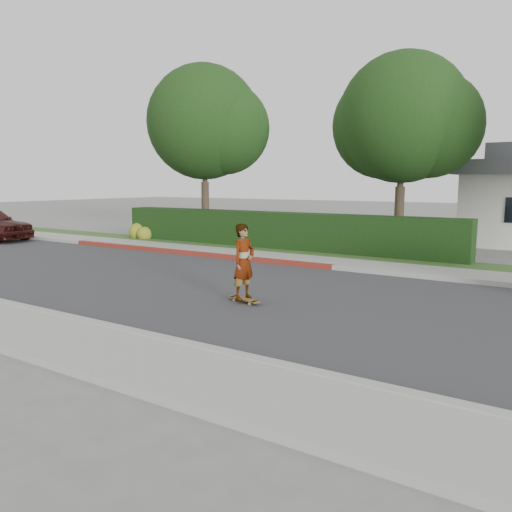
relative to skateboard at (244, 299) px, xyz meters
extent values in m
plane|color=slate|center=(-1.09, 0.95, -0.08)|extent=(120.00, 120.00, 0.00)
cube|color=#2D2D30|center=(-1.09, 0.95, -0.08)|extent=(60.00, 8.00, 0.01)
cube|color=#9E9E99|center=(-1.09, -3.15, -0.01)|extent=(60.00, 0.20, 0.15)
cube|color=gray|center=(-1.09, -4.05, -0.02)|extent=(60.00, 1.60, 0.12)
cube|color=#9E9E99|center=(-1.09, 5.05, -0.01)|extent=(60.00, 0.20, 0.15)
cube|color=maroon|center=(-6.09, 5.05, -0.01)|extent=(12.00, 0.21, 0.15)
cube|color=gray|center=(-1.09, 5.95, -0.02)|extent=(60.00, 1.60, 0.12)
cube|color=#2D4C1E|center=(-1.09, 7.55, -0.03)|extent=(60.00, 1.60, 0.10)
cube|color=black|center=(-4.09, 8.15, 0.67)|extent=(15.00, 1.00, 1.50)
sphere|color=#2D4C19|center=(-11.29, 7.75, 0.27)|extent=(0.90, 0.90, 0.90)
sphere|color=#2D4C19|center=(-10.69, 7.55, 0.22)|extent=(0.70, 0.70, 0.70)
cylinder|color=#33261C|center=(-8.59, 9.45, 1.27)|extent=(0.36, 0.36, 2.70)
cylinder|color=#33261C|center=(-8.59, 9.45, 3.29)|extent=(0.24, 0.24, 2.25)
sphere|color=black|center=(-8.59, 9.45, 5.32)|extent=(5.20, 5.20, 5.20)
sphere|color=black|center=(-9.39, 9.85, 5.12)|extent=(4.42, 4.42, 4.42)
sphere|color=black|center=(-7.69, 9.75, 5.02)|extent=(4.16, 4.16, 4.16)
cylinder|color=#33261C|center=(0.41, 9.95, 1.18)|extent=(0.36, 0.36, 2.52)
cylinder|color=#33261C|center=(0.41, 9.95, 3.07)|extent=(0.24, 0.24, 2.10)
sphere|color=black|center=(0.41, 9.95, 4.96)|extent=(4.80, 4.80, 4.80)
sphere|color=black|center=(-0.39, 10.35, 4.76)|extent=(4.08, 4.08, 4.08)
sphere|color=black|center=(1.31, 10.25, 4.66)|extent=(3.84, 3.84, 3.84)
cylinder|color=#D28439|center=(-0.27, -0.01, -0.05)|extent=(0.06, 0.04, 0.05)
cylinder|color=#D28439|center=(-0.23, 0.13, -0.05)|extent=(0.06, 0.04, 0.05)
cylinder|color=#D28439|center=(0.23, -0.13, -0.05)|extent=(0.06, 0.04, 0.05)
cylinder|color=#D28439|center=(0.27, 0.01, -0.05)|extent=(0.06, 0.04, 0.05)
cube|color=silver|center=(-0.25, 0.06, -0.01)|extent=(0.08, 0.16, 0.02)
cube|color=silver|center=(0.25, -0.06, -0.01)|extent=(0.08, 0.16, 0.02)
cube|color=brown|center=(0.00, 0.00, 0.01)|extent=(0.80, 0.36, 0.02)
cylinder|color=brown|center=(-0.38, 0.09, 0.01)|extent=(0.23, 0.23, 0.02)
cylinder|color=brown|center=(0.38, -0.09, 0.01)|extent=(0.23, 0.23, 0.02)
imported|color=white|center=(0.00, 0.00, 0.85)|extent=(0.48, 0.66, 1.68)
camera|label=1|loc=(6.12, -9.01, 2.58)|focal=35.00mm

